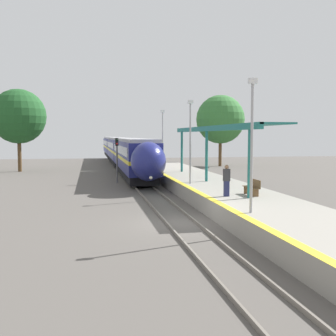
# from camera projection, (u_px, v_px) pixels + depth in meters

# --- Properties ---
(ground_plane) EXTENTS (120.00, 120.00, 0.00)m
(ground_plane) POSITION_uv_depth(u_px,v_px,m) (181.00, 224.00, 20.34)
(ground_plane) COLOR #56514C
(rail_left) EXTENTS (0.08, 90.00, 0.15)m
(rail_left) POSITION_uv_depth(u_px,v_px,m) (166.00, 223.00, 20.21)
(rail_left) COLOR slate
(rail_left) RESTS_ON ground_plane
(rail_right) EXTENTS (0.08, 90.00, 0.15)m
(rail_right) POSITION_uv_depth(u_px,v_px,m) (195.00, 221.00, 20.47)
(rail_right) COLOR slate
(rail_right) RESTS_ON ground_plane
(train) EXTENTS (2.75, 64.04, 3.96)m
(train) POSITION_uv_depth(u_px,v_px,m) (120.00, 149.00, 61.11)
(train) COLOR black
(train) RESTS_ON ground_plane
(platform_right) EXTENTS (4.80, 64.00, 0.95)m
(platform_right) POSITION_uv_depth(u_px,v_px,m) (261.00, 211.00, 21.06)
(platform_right) COLOR gray
(platform_right) RESTS_ON ground_plane
(platform_bench) EXTENTS (0.44, 1.65, 0.89)m
(platform_bench) POSITION_uv_depth(u_px,v_px,m) (253.00, 187.00, 23.40)
(platform_bench) COLOR brown
(platform_bench) RESTS_ON platform_right
(person_waiting) EXTENTS (0.36, 0.23, 1.73)m
(person_waiting) POSITION_uv_depth(u_px,v_px,m) (227.00, 180.00, 22.89)
(person_waiting) COLOR navy
(person_waiting) RESTS_ON platform_right
(railway_signal) EXTENTS (0.28, 0.28, 4.03)m
(railway_signal) POSITION_uv_depth(u_px,v_px,m) (117.00, 155.00, 37.74)
(railway_signal) COLOR #59595E
(railway_signal) RESTS_ON ground_plane
(lamppost_near) EXTENTS (0.36, 0.20, 5.72)m
(lamppost_near) POSITION_uv_depth(u_px,v_px,m) (252.00, 137.00, 17.82)
(lamppost_near) COLOR #9E9EA3
(lamppost_near) RESTS_ON platform_right
(lamppost_mid) EXTENTS (0.36, 0.20, 5.72)m
(lamppost_mid) POSITION_uv_depth(u_px,v_px,m) (190.00, 136.00, 28.76)
(lamppost_mid) COLOR #9E9EA3
(lamppost_mid) RESTS_ON platform_right
(lamppost_far) EXTENTS (0.36, 0.20, 5.72)m
(lamppost_far) POSITION_uv_depth(u_px,v_px,m) (163.00, 136.00, 39.70)
(lamppost_far) COLOR #9E9EA3
(lamppost_far) RESTS_ON platform_right
(station_canopy) EXTENTS (2.02, 19.69, 3.98)m
(station_canopy) POSITION_uv_depth(u_px,v_px,m) (215.00, 130.00, 30.33)
(station_canopy) COLOR #1E6B66
(station_canopy) RESTS_ON platform_right
(background_tree_left) EXTENTS (6.39, 6.39, 9.70)m
(background_tree_left) POSITION_uv_depth(u_px,v_px,m) (19.00, 116.00, 49.27)
(background_tree_left) COLOR brown
(background_tree_left) RESTS_ON ground_plane
(background_tree_right) EXTENTS (6.70, 6.70, 9.84)m
(background_tree_right) POSITION_uv_depth(u_px,v_px,m) (220.00, 119.00, 58.17)
(background_tree_right) COLOR brown
(background_tree_right) RESTS_ON ground_plane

